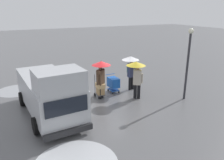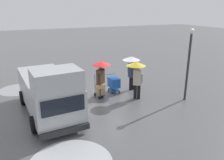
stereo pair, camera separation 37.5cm
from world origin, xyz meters
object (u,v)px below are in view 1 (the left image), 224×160
at_px(hand_dolly_boxes, 100,89).
at_px(pedestrian_pink_side, 101,71).
at_px(street_lamp, 188,57).
at_px(pedestrian_white_side, 137,71).
at_px(shopping_cart_vendor, 113,83).
at_px(cargo_van_parked_right, 50,92).
at_px(pedestrian_black_side, 131,65).

distance_m(hand_dolly_boxes, pedestrian_pink_side, 1.05).
relative_size(pedestrian_pink_side, street_lamp, 0.56).
bearing_deg(pedestrian_white_side, shopping_cart_vendor, -65.47).
relative_size(pedestrian_pink_side, pedestrian_white_side, 1.00).
bearing_deg(pedestrian_pink_side, pedestrian_white_side, 151.61).
height_order(cargo_van_parked_right, street_lamp, street_lamp).
xyz_separation_m(cargo_van_parked_right, hand_dolly_boxes, (-2.95, -0.93, -0.65)).
bearing_deg(pedestrian_pink_side, street_lamp, 151.66).
height_order(shopping_cart_vendor, pedestrian_black_side, pedestrian_black_side).
bearing_deg(pedestrian_pink_side, shopping_cart_vendor, -152.61).
bearing_deg(pedestrian_pink_side, hand_dolly_boxes, -58.01).
bearing_deg(hand_dolly_boxes, pedestrian_white_side, 150.64).
distance_m(cargo_van_parked_right, hand_dolly_boxes, 3.16).
height_order(pedestrian_pink_side, pedestrian_black_side, same).
xyz_separation_m(cargo_van_parked_right, shopping_cart_vendor, (-4.03, -1.41, -0.61)).
distance_m(cargo_van_parked_right, pedestrian_pink_side, 3.14).
bearing_deg(street_lamp, hand_dolly_boxes, -28.76).
relative_size(shopping_cart_vendor, pedestrian_white_side, 0.47).
xyz_separation_m(pedestrian_pink_side, pedestrian_white_side, (-1.71, 0.92, -0.01)).
height_order(pedestrian_white_side, street_lamp, street_lamp).
bearing_deg(pedestrian_white_side, pedestrian_black_side, -108.87).
relative_size(hand_dolly_boxes, pedestrian_pink_side, 0.61).
relative_size(shopping_cart_vendor, pedestrian_black_side, 0.47).
distance_m(cargo_van_parked_right, shopping_cart_vendor, 4.31).
xyz_separation_m(cargo_van_parked_right, street_lamp, (-7.07, 1.33, 1.19)).
relative_size(pedestrian_white_side, street_lamp, 0.56).
distance_m(pedestrian_white_side, street_lamp, 2.81).
xyz_separation_m(shopping_cart_vendor, pedestrian_pink_side, (1.04, 0.54, 1.02)).
distance_m(pedestrian_pink_side, pedestrian_black_side, 2.21).
distance_m(shopping_cart_vendor, pedestrian_white_side, 1.89).
bearing_deg(street_lamp, pedestrian_pink_side, -28.34).
bearing_deg(shopping_cart_vendor, hand_dolly_boxes, 24.05).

